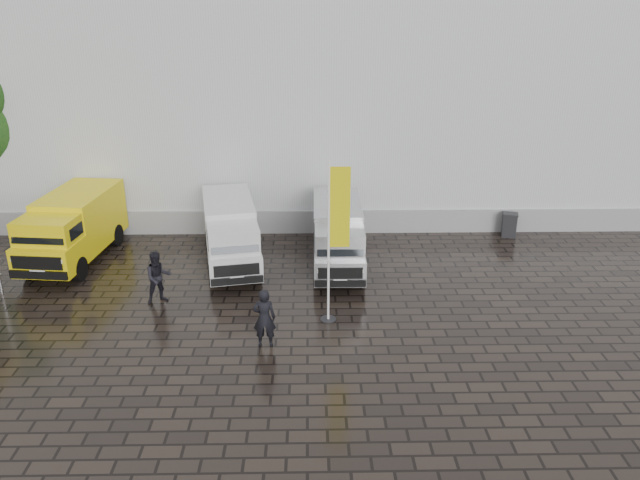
{
  "coord_description": "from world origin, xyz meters",
  "views": [
    {
      "loc": [
        0.08,
        -17.21,
        9.57
      ],
      "look_at": [
        0.43,
        2.2,
        1.92
      ],
      "focal_mm": 35.0,
      "sensor_mm": 36.0,
      "label": 1
    }
  ],
  "objects_px": {
    "flagpole": "(335,234)",
    "wheelie_bin": "(509,225)",
    "van_white": "(231,235)",
    "van_silver": "(338,237)",
    "van_yellow": "(73,230)",
    "person_tent": "(158,277)",
    "person_front": "(264,318)"
  },
  "relations": [
    {
      "from": "van_white",
      "to": "van_silver",
      "type": "height_order",
      "value": "van_white"
    },
    {
      "from": "van_white",
      "to": "flagpole",
      "type": "bearing_deg",
      "value": -60.92
    },
    {
      "from": "flagpole",
      "to": "person_tent",
      "type": "bearing_deg",
      "value": 166.69
    },
    {
      "from": "person_front",
      "to": "person_tent",
      "type": "distance_m",
      "value": 4.69
    },
    {
      "from": "wheelie_bin",
      "to": "person_front",
      "type": "relative_size",
      "value": 0.56
    },
    {
      "from": "van_yellow",
      "to": "person_tent",
      "type": "distance_m",
      "value": 5.38
    },
    {
      "from": "flagpole",
      "to": "wheelie_bin",
      "type": "height_order",
      "value": "flagpole"
    },
    {
      "from": "wheelie_bin",
      "to": "person_front",
      "type": "distance_m",
      "value": 13.14
    },
    {
      "from": "van_silver",
      "to": "person_front",
      "type": "xyz_separation_m",
      "value": [
        -2.37,
        -5.76,
        -0.24
      ]
    },
    {
      "from": "flagpole",
      "to": "wheelie_bin",
      "type": "bearing_deg",
      "value": 43.13
    },
    {
      "from": "van_yellow",
      "to": "person_front",
      "type": "height_order",
      "value": "van_yellow"
    },
    {
      "from": "person_tent",
      "to": "person_front",
      "type": "bearing_deg",
      "value": -63.55
    },
    {
      "from": "van_yellow",
      "to": "van_silver",
      "type": "bearing_deg",
      "value": 2.09
    },
    {
      "from": "van_white",
      "to": "van_yellow",
      "type": "bearing_deg",
      "value": 165.31
    },
    {
      "from": "van_yellow",
      "to": "flagpole",
      "type": "height_order",
      "value": "flagpole"
    },
    {
      "from": "van_yellow",
      "to": "flagpole",
      "type": "relative_size",
      "value": 1.05
    },
    {
      "from": "van_yellow",
      "to": "wheelie_bin",
      "type": "bearing_deg",
      "value": 13.62
    },
    {
      "from": "person_front",
      "to": "flagpole",
      "type": "bearing_deg",
      "value": -143.88
    },
    {
      "from": "van_white",
      "to": "wheelie_bin",
      "type": "xyz_separation_m",
      "value": [
        11.44,
        2.73,
        -0.67
      ]
    },
    {
      "from": "van_white",
      "to": "flagpole",
      "type": "height_order",
      "value": "flagpole"
    },
    {
      "from": "flagpole",
      "to": "person_front",
      "type": "relative_size",
      "value": 2.85
    },
    {
      "from": "van_yellow",
      "to": "person_front",
      "type": "relative_size",
      "value": 2.99
    },
    {
      "from": "flagpole",
      "to": "wheelie_bin",
      "type": "relative_size",
      "value": 5.1
    },
    {
      "from": "van_white",
      "to": "wheelie_bin",
      "type": "bearing_deg",
      "value": 2.88
    },
    {
      "from": "flagpole",
      "to": "person_front",
      "type": "distance_m",
      "value": 3.26
    },
    {
      "from": "van_silver",
      "to": "person_tent",
      "type": "xyz_separation_m",
      "value": [
        -6.05,
        -2.86,
        -0.25
      ]
    },
    {
      "from": "person_tent",
      "to": "van_yellow",
      "type": "bearing_deg",
      "value": 112.81
    },
    {
      "from": "wheelie_bin",
      "to": "person_tent",
      "type": "bearing_deg",
      "value": -142.06
    },
    {
      "from": "van_white",
      "to": "person_front",
      "type": "relative_size",
      "value": 2.99
    },
    {
      "from": "van_white",
      "to": "person_tent",
      "type": "height_order",
      "value": "van_white"
    },
    {
      "from": "van_silver",
      "to": "flagpole",
      "type": "relative_size",
      "value": 1.02
    },
    {
      "from": "van_yellow",
      "to": "wheelie_bin",
      "type": "distance_m",
      "value": 17.64
    }
  ]
}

